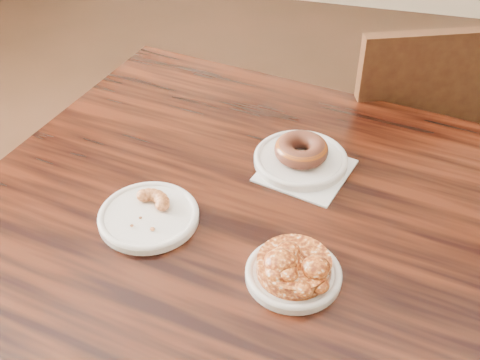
% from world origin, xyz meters
% --- Properties ---
extents(cafe_table, '(1.17, 1.17, 0.75)m').
position_xyz_m(cafe_table, '(-0.19, -0.22, 0.38)').
color(cafe_table, black).
rests_on(cafe_table, floor).
extents(chair_far, '(0.61, 0.61, 0.90)m').
position_xyz_m(chair_far, '(0.09, 0.50, 0.45)').
color(chair_far, black).
rests_on(chair_far, floor).
extents(napkin, '(0.19, 0.19, 0.00)m').
position_xyz_m(napkin, '(-0.11, -0.04, 0.75)').
color(napkin, silver).
rests_on(napkin, cafe_table).
extents(plate_donut, '(0.18, 0.18, 0.01)m').
position_xyz_m(plate_donut, '(-0.12, -0.02, 0.76)').
color(plate_donut, silver).
rests_on(plate_donut, napkin).
extents(plate_cruller, '(0.17, 0.17, 0.01)m').
position_xyz_m(plate_cruller, '(-0.35, -0.24, 0.76)').
color(plate_cruller, white).
rests_on(plate_cruller, cafe_table).
extents(plate_fritter, '(0.15, 0.15, 0.01)m').
position_xyz_m(plate_fritter, '(-0.08, -0.31, 0.76)').
color(plate_fritter, silver).
rests_on(plate_fritter, cafe_table).
extents(glazed_donut, '(0.10, 0.10, 0.04)m').
position_xyz_m(glazed_donut, '(-0.12, -0.02, 0.78)').
color(glazed_donut, brown).
rests_on(glazed_donut, plate_donut).
extents(apple_fritter, '(0.16, 0.16, 0.04)m').
position_xyz_m(apple_fritter, '(-0.08, -0.31, 0.78)').
color(apple_fritter, '#471507').
rests_on(apple_fritter, plate_fritter).
extents(cruller_fragment, '(0.08, 0.08, 0.02)m').
position_xyz_m(cruller_fragment, '(-0.35, -0.24, 0.77)').
color(cruller_fragment, brown).
rests_on(cruller_fragment, plate_cruller).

